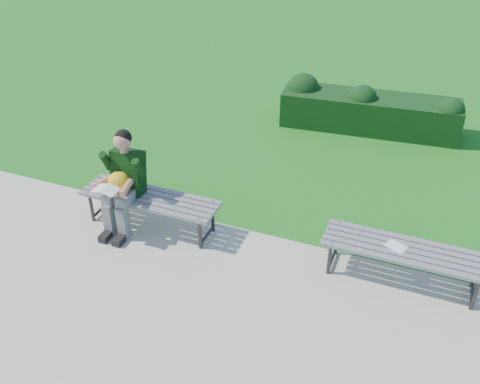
{
  "coord_description": "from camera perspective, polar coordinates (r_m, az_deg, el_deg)",
  "views": [
    {
      "loc": [
        1.72,
        -5.15,
        4.19
      ],
      "look_at": [
        -0.25,
        -0.21,
        0.73
      ],
      "focal_mm": 40.0,
      "sensor_mm": 36.0,
      "label": 1
    }
  ],
  "objects": [
    {
      "name": "bench_left",
      "position": [
        6.85,
        -9.58,
        -0.88
      ],
      "size": [
        1.8,
        0.5,
        0.46
      ],
      "color": "gray",
      "rests_on": "walkway"
    },
    {
      "name": "paper_sheet",
      "position": [
        6.17,
        16.3,
        -5.59
      ],
      "size": [
        0.26,
        0.23,
        0.01
      ],
      "color": "white",
      "rests_on": "bench_right"
    },
    {
      "name": "bench_right",
      "position": [
        6.2,
        17.12,
        -6.19
      ],
      "size": [
        1.8,
        0.5,
        0.46
      ],
      "color": "gray",
      "rests_on": "walkway"
    },
    {
      "name": "ground",
      "position": [
        6.86,
        2.56,
        -4.61
      ],
      "size": [
        80.0,
        80.0,
        0.0
      ],
      "color": "#2E6520",
      "rests_on": "ground"
    },
    {
      "name": "walkway",
      "position": [
        5.66,
        -3.57,
        -14.65
      ],
      "size": [
        30.0,
        3.5,
        0.02
      ],
      "color": "#BDB69F",
      "rests_on": "ground"
    },
    {
      "name": "hedge",
      "position": [
        9.57,
        13.23,
        8.58
      ],
      "size": [
        3.06,
        1.02,
        0.85
      ],
      "color": "#15370C",
      "rests_on": "ground"
    },
    {
      "name": "seated_boy",
      "position": [
        6.77,
        -12.42,
        1.32
      ],
      "size": [
        0.56,
        0.76,
        1.31
      ],
      "color": "slate",
      "rests_on": "walkway"
    }
  ]
}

